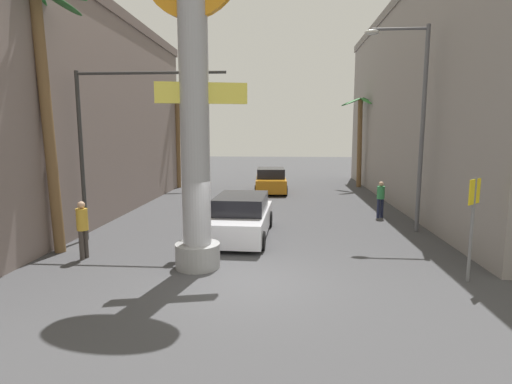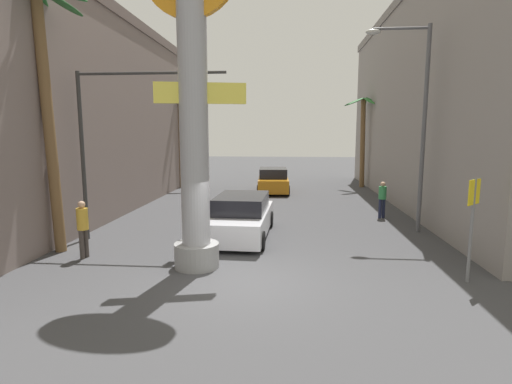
% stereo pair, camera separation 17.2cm
% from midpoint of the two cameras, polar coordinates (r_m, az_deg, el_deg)
% --- Properties ---
extents(ground_plane, '(90.38, 90.38, 0.00)m').
position_cam_midpoint_polar(ground_plane, '(20.15, 1.77, -2.51)').
color(ground_plane, '#424244').
extents(building_left, '(8.20, 22.29, 9.49)m').
position_cam_midpoint_polar(building_left, '(20.65, -30.00, 9.91)').
color(building_left, slate).
rests_on(building_left, ground).
extents(building_right, '(7.95, 24.75, 10.92)m').
position_cam_midpoint_polar(building_right, '(24.58, 28.28, 11.28)').
color(building_right, gray).
rests_on(building_right, ground).
extents(neon_sign_pole, '(2.80, 1.28, 9.54)m').
position_cam_midpoint_polar(neon_sign_pole, '(11.19, -8.42, 10.18)').
color(neon_sign_pole, '#9E9EA3').
rests_on(neon_sign_pole, ground).
extents(street_lamp, '(2.38, 0.28, 7.76)m').
position_cam_midpoint_polar(street_lamp, '(16.43, 22.14, 10.66)').
color(street_lamp, '#59595E').
rests_on(street_lamp, ground).
extents(crossing_sign, '(0.47, 0.47, 2.71)m').
position_cam_midpoint_polar(crossing_sign, '(11.53, 28.90, -2.90)').
color(crossing_sign, slate).
rests_on(crossing_sign, ground).
extents(traffic_light_mast, '(5.23, 0.32, 5.93)m').
position_cam_midpoint_polar(traffic_light_mast, '(14.69, -17.91, 9.45)').
color(traffic_light_mast, '#333333').
rests_on(traffic_light_mast, ground).
extents(car_lead, '(2.19, 4.87, 1.56)m').
position_cam_midpoint_polar(car_lead, '(14.82, -1.71, -3.60)').
color(car_lead, black).
rests_on(car_lead, ground).
extents(car_far, '(2.19, 4.47, 1.56)m').
position_cam_midpoint_polar(car_far, '(26.06, 2.66, 1.62)').
color(car_far, black).
rests_on(car_far, ground).
extents(palm_tree_far_right, '(2.90, 3.20, 6.33)m').
position_cam_midpoint_polar(palm_tree_far_right, '(29.23, 15.20, 8.59)').
color(palm_tree_far_right, brown).
rests_on(palm_tree_far_right, ground).
extents(palm_tree_far_left, '(3.23, 3.45, 6.81)m').
position_cam_midpoint_polar(palm_tree_far_left, '(28.59, -10.64, 9.08)').
color(palm_tree_far_left, brown).
rests_on(palm_tree_far_left, ground).
extents(palm_tree_near_left, '(3.21, 3.08, 8.21)m').
position_cam_midpoint_polar(palm_tree_near_left, '(14.19, -27.56, 13.05)').
color(palm_tree_near_left, brown).
rests_on(palm_tree_near_left, ground).
extents(pedestrian_curb_left, '(0.40, 0.40, 1.79)m').
position_cam_midpoint_polar(pedestrian_curb_left, '(13.29, -23.17, -4.33)').
color(pedestrian_curb_left, '#3F3833').
rests_on(pedestrian_curb_left, ground).
extents(pedestrian_mid_right, '(0.46, 0.46, 1.66)m').
position_cam_midpoint_polar(pedestrian_mid_right, '(18.89, 17.85, -0.66)').
color(pedestrian_mid_right, '#1E233F').
rests_on(pedestrian_mid_right, ground).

